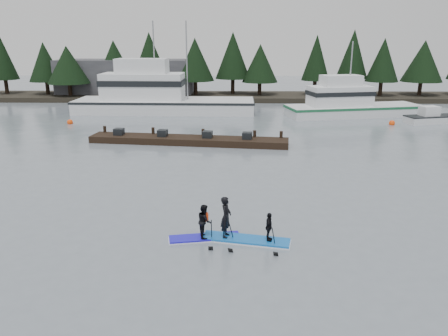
{
  "coord_description": "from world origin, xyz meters",
  "views": [
    {
      "loc": [
        0.42,
        -16.16,
        7.67
      ],
      "look_at": [
        0.0,
        6.0,
        1.1
      ],
      "focal_mm": 35.0,
      "sensor_mm": 36.0,
      "label": 1
    }
  ],
  "objects_px": {
    "floating_dock": "(188,140)",
    "paddleboard_solo": "(205,226)",
    "fishing_boat_medium": "(350,110)",
    "fishing_boat_large": "(160,105)",
    "paddleboard_duo": "(243,227)"
  },
  "relations": [
    {
      "from": "fishing_boat_medium",
      "to": "paddleboard_duo",
      "type": "distance_m",
      "value": 31.78
    },
    {
      "from": "floating_dock",
      "to": "paddleboard_duo",
      "type": "height_order",
      "value": "paddleboard_duo"
    },
    {
      "from": "paddleboard_duo",
      "to": "floating_dock",
      "type": "bearing_deg",
      "value": 114.47
    },
    {
      "from": "fishing_boat_medium",
      "to": "paddleboard_solo",
      "type": "relative_size",
      "value": 4.97
    },
    {
      "from": "fishing_boat_large",
      "to": "floating_dock",
      "type": "bearing_deg",
      "value": -71.77
    },
    {
      "from": "fishing_boat_medium",
      "to": "paddleboard_duo",
      "type": "bearing_deg",
      "value": -123.67
    },
    {
      "from": "floating_dock",
      "to": "paddleboard_solo",
      "type": "distance_m",
      "value": 16.68
    },
    {
      "from": "paddleboard_duo",
      "to": "paddleboard_solo",
      "type": "bearing_deg",
      "value": -173.61
    },
    {
      "from": "fishing_boat_medium",
      "to": "floating_dock",
      "type": "height_order",
      "value": "fishing_boat_medium"
    },
    {
      "from": "fishing_boat_medium",
      "to": "paddleboard_duo",
      "type": "xyz_separation_m",
      "value": [
        -11.78,
        -29.52,
        -0.01
      ]
    },
    {
      "from": "paddleboard_duo",
      "to": "fishing_boat_medium",
      "type": "bearing_deg",
      "value": 79.95
    },
    {
      "from": "fishing_boat_large",
      "to": "paddleboard_duo",
      "type": "height_order",
      "value": "fishing_boat_large"
    },
    {
      "from": "paddleboard_solo",
      "to": "paddleboard_duo",
      "type": "bearing_deg",
      "value": -15.45
    },
    {
      "from": "fishing_boat_medium",
      "to": "floating_dock",
      "type": "relative_size",
      "value": 0.95
    },
    {
      "from": "fishing_boat_large",
      "to": "paddleboard_solo",
      "type": "height_order",
      "value": "fishing_boat_large"
    }
  ]
}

